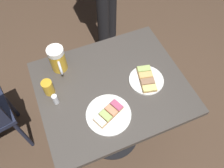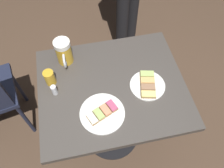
# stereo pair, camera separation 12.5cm
# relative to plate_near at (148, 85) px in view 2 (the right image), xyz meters

# --- Properties ---
(ground_plane) EXTENTS (6.00, 6.00, 0.00)m
(ground_plane) POSITION_rel_plate_near_xyz_m (-0.04, -0.19, -0.76)
(ground_plane) COLOR #4C3828
(cafe_table) EXTENTS (0.69, 0.82, 0.75)m
(cafe_table) POSITION_rel_plate_near_xyz_m (-0.04, -0.19, -0.17)
(cafe_table) COLOR black
(cafe_table) RESTS_ON ground_plane
(plate_near) EXTENTS (0.20, 0.20, 0.03)m
(plate_near) POSITION_rel_plate_near_xyz_m (0.00, 0.00, 0.00)
(plate_near) COLOR white
(plate_near) RESTS_ON cafe_table
(plate_far) EXTENTS (0.24, 0.24, 0.03)m
(plate_far) POSITION_rel_plate_near_xyz_m (0.12, -0.28, -0.00)
(plate_far) COLOR white
(plate_far) RESTS_ON cafe_table
(beer_mug) EXTENTS (0.15, 0.09, 0.16)m
(beer_mug) POSITION_rel_plate_near_xyz_m (-0.27, -0.43, 0.07)
(beer_mug) COLOR gold
(beer_mug) RESTS_ON cafe_table
(beer_glass_small) EXTENTS (0.06, 0.06, 0.09)m
(beer_glass_small) POSITION_rel_plate_near_xyz_m (-0.14, -0.52, 0.04)
(beer_glass_small) COLOR gold
(beer_glass_small) RESTS_ON cafe_table
(salt_shaker) EXTENTS (0.03, 0.03, 0.06)m
(salt_shaker) POSITION_rel_plate_near_xyz_m (-0.06, -0.51, 0.02)
(salt_shaker) COLOR silver
(salt_shaker) RESTS_ON cafe_table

